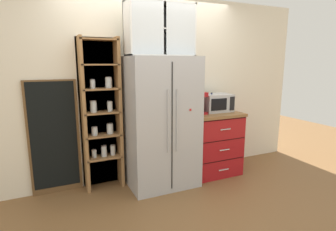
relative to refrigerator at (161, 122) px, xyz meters
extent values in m
plane|color=brown|center=(0.00, -0.01, -0.86)|extent=(10.73, 10.73, 0.00)
cube|color=silver|center=(0.00, 0.39, 0.42)|extent=(5.03, 0.10, 2.55)
cube|color=#B7BABF|center=(0.00, 0.00, 0.00)|extent=(0.90, 0.67, 1.72)
cube|color=black|center=(0.00, -0.34, 0.00)|extent=(0.01, 0.01, 1.58)
cylinder|color=#B7BABF|center=(-0.06, -0.35, 0.09)|extent=(0.02, 0.02, 0.77)
cylinder|color=#B7BABF|center=(0.06, -0.35, 0.09)|extent=(0.02, 0.02, 0.77)
cube|color=red|center=(0.25, -0.34, 0.21)|extent=(0.02, 0.01, 0.02)
cube|color=brown|center=(-0.73, 0.36, 0.12)|extent=(0.53, 0.04, 1.96)
cube|color=#9E7042|center=(-0.96, 0.22, 0.12)|extent=(0.04, 0.23, 1.96)
cube|color=#9E7042|center=(-0.51, 0.22, 0.12)|extent=(0.04, 0.23, 1.96)
cube|color=#9E7042|center=(-0.73, 0.22, -0.45)|extent=(0.47, 0.23, 0.02)
cylinder|color=silver|center=(-0.85, 0.24, -0.39)|extent=(0.06, 0.06, 0.10)
cylinder|color=white|center=(-0.85, 0.24, -0.40)|extent=(0.05, 0.05, 0.07)
cylinder|color=#B2B2B7|center=(-0.85, 0.24, -0.34)|extent=(0.06, 0.06, 0.01)
cylinder|color=silver|center=(-0.73, 0.22, -0.37)|extent=(0.07, 0.07, 0.14)
cylinder|color=brown|center=(-0.73, 0.22, -0.39)|extent=(0.06, 0.06, 0.09)
cylinder|color=#B2B2B7|center=(-0.73, 0.22, -0.30)|extent=(0.07, 0.07, 0.01)
cylinder|color=silver|center=(-0.61, 0.24, -0.38)|extent=(0.07, 0.07, 0.13)
cylinder|color=#B77A38|center=(-0.61, 0.24, -0.39)|extent=(0.06, 0.06, 0.09)
cylinder|color=#B2B2B7|center=(-0.61, 0.24, -0.31)|extent=(0.06, 0.06, 0.01)
cube|color=#9E7042|center=(-0.73, 0.22, -0.15)|extent=(0.47, 0.23, 0.02)
cylinder|color=silver|center=(-0.83, 0.22, -0.09)|extent=(0.08, 0.08, 0.10)
cylinder|color=#E0C67F|center=(-0.83, 0.22, -0.10)|extent=(0.07, 0.07, 0.07)
cylinder|color=#B2B2B7|center=(-0.83, 0.22, -0.03)|extent=(0.07, 0.07, 0.01)
cylinder|color=silver|center=(-0.64, 0.23, -0.07)|extent=(0.08, 0.08, 0.13)
cylinder|color=#CCB78C|center=(-0.64, 0.23, -0.09)|extent=(0.07, 0.07, 0.09)
cylinder|color=#B2B2B7|center=(-0.64, 0.23, 0.00)|extent=(0.08, 0.08, 0.01)
cube|color=#9E7042|center=(-0.73, 0.22, 0.15)|extent=(0.47, 0.23, 0.02)
cylinder|color=silver|center=(-0.83, 0.22, 0.23)|extent=(0.08, 0.08, 0.14)
cylinder|color=#382316|center=(-0.83, 0.22, 0.21)|extent=(0.07, 0.07, 0.09)
cylinder|color=#B2B2B7|center=(-0.83, 0.22, 0.31)|extent=(0.08, 0.08, 0.01)
cylinder|color=silver|center=(-0.63, 0.21, 0.22)|extent=(0.07, 0.07, 0.12)
cylinder|color=beige|center=(-0.63, 0.21, 0.21)|extent=(0.06, 0.06, 0.08)
cylinder|color=#B2B2B7|center=(-0.63, 0.21, 0.29)|extent=(0.06, 0.06, 0.01)
cube|color=#9E7042|center=(-0.73, 0.22, 0.46)|extent=(0.47, 0.23, 0.02)
cylinder|color=silver|center=(-0.83, 0.22, 0.52)|extent=(0.06, 0.06, 0.10)
cylinder|color=white|center=(-0.83, 0.22, 0.50)|extent=(0.05, 0.05, 0.07)
cylinder|color=#B2B2B7|center=(-0.83, 0.22, 0.57)|extent=(0.06, 0.06, 0.01)
cylinder|color=silver|center=(-0.63, 0.22, 0.53)|extent=(0.08, 0.08, 0.13)
cylinder|color=#2D2D2D|center=(-0.63, 0.22, 0.51)|extent=(0.07, 0.07, 0.09)
cylinder|color=#B2B2B7|center=(-0.63, 0.22, 0.60)|extent=(0.08, 0.08, 0.01)
cube|color=#9E7042|center=(-0.73, 0.22, 0.76)|extent=(0.47, 0.23, 0.02)
cube|color=#9E7042|center=(-0.73, 0.22, 1.06)|extent=(0.47, 0.23, 0.02)
cube|color=#A8161C|center=(0.85, 0.04, -0.42)|extent=(0.72, 0.59, 0.89)
cube|color=olive|center=(0.85, 0.04, 0.05)|extent=(0.75, 0.62, 0.04)
cube|color=black|center=(0.85, -0.26, -0.58)|extent=(0.70, 0.00, 0.01)
cube|color=silver|center=(0.85, -0.27, -0.71)|extent=(0.16, 0.01, 0.01)
cube|color=black|center=(0.85, -0.26, -0.28)|extent=(0.70, 0.00, 0.01)
cube|color=silver|center=(0.85, -0.27, -0.42)|extent=(0.16, 0.01, 0.01)
cube|color=black|center=(0.85, -0.26, 0.01)|extent=(0.70, 0.00, 0.01)
cube|color=silver|center=(0.85, -0.27, -0.12)|extent=(0.16, 0.01, 0.01)
cube|color=#B7BABF|center=(0.92, 0.09, 0.20)|extent=(0.44, 0.32, 0.26)
cube|color=black|center=(0.86, -0.07, 0.20)|extent=(0.26, 0.01, 0.17)
cube|color=black|center=(1.09, -0.07, 0.20)|extent=(0.08, 0.01, 0.20)
cube|color=#A8161C|center=(0.59, 0.02, 0.08)|extent=(0.17, 0.20, 0.03)
cube|color=#A8161C|center=(0.59, 0.09, 0.22)|extent=(0.17, 0.06, 0.30)
cube|color=#A8161C|center=(0.59, 0.02, 0.35)|extent=(0.17, 0.20, 0.06)
cylinder|color=black|center=(0.59, 0.01, 0.16)|extent=(0.11, 0.11, 0.12)
cylinder|color=#2D2D33|center=(0.85, -0.01, 0.11)|extent=(0.08, 0.08, 0.09)
torus|color=#2D2D33|center=(0.90, -0.01, 0.11)|extent=(0.05, 0.01, 0.05)
cylinder|color=navy|center=(0.85, 0.11, 0.11)|extent=(0.08, 0.08, 0.08)
torus|color=navy|center=(0.90, 0.11, 0.11)|extent=(0.05, 0.01, 0.05)
cylinder|color=navy|center=(0.85, 0.10, 0.17)|extent=(0.06, 0.06, 0.20)
cone|color=navy|center=(0.85, 0.10, 0.27)|extent=(0.06, 0.06, 0.04)
cylinder|color=navy|center=(0.85, 0.10, 0.30)|extent=(0.02, 0.02, 0.07)
cylinder|color=black|center=(0.85, 0.10, 0.34)|extent=(0.03, 0.03, 0.01)
cube|color=silver|center=(0.00, 0.17, 1.19)|extent=(0.86, 0.02, 0.65)
cube|color=silver|center=(0.00, 0.02, 1.50)|extent=(0.86, 0.32, 0.02)
cube|color=silver|center=(0.00, 0.02, 0.87)|extent=(0.86, 0.32, 0.02)
cube|color=silver|center=(-0.42, 0.02, 1.19)|extent=(0.02, 0.32, 0.65)
cube|color=silver|center=(0.42, 0.02, 1.19)|extent=(0.02, 0.32, 0.65)
cube|color=silver|center=(0.00, 0.02, 1.19)|extent=(0.83, 0.30, 0.02)
cube|color=silver|center=(-0.22, -0.13, 1.19)|extent=(0.40, 0.01, 0.61)
cube|color=silver|center=(0.22, -0.13, 1.19)|extent=(0.40, 0.01, 0.61)
cylinder|color=silver|center=(-0.30, 0.02, 0.88)|extent=(0.05, 0.05, 0.00)
cylinder|color=silver|center=(-0.30, 0.02, 0.91)|extent=(0.01, 0.01, 0.07)
cone|color=silver|center=(-0.30, 0.02, 0.97)|extent=(0.06, 0.06, 0.05)
cylinder|color=silver|center=(-0.10, 0.02, 0.88)|extent=(0.05, 0.05, 0.00)
cylinder|color=silver|center=(-0.10, 0.02, 0.91)|extent=(0.01, 0.01, 0.07)
cone|color=silver|center=(-0.10, 0.02, 0.97)|extent=(0.06, 0.06, 0.05)
cylinder|color=silver|center=(0.10, 0.02, 0.88)|extent=(0.05, 0.05, 0.00)
cylinder|color=silver|center=(0.10, 0.02, 0.91)|extent=(0.01, 0.01, 0.07)
cone|color=silver|center=(0.10, 0.02, 0.97)|extent=(0.06, 0.06, 0.05)
cylinder|color=silver|center=(0.30, 0.02, 0.88)|extent=(0.05, 0.05, 0.00)
cylinder|color=silver|center=(0.30, 0.02, 0.91)|extent=(0.01, 0.01, 0.07)
cone|color=silver|center=(0.30, 0.02, 0.97)|extent=(0.06, 0.06, 0.05)
cylinder|color=white|center=(-0.26, 0.02, 1.23)|extent=(0.06, 0.06, 0.07)
cylinder|color=white|center=(0.26, 0.02, 1.23)|extent=(0.06, 0.06, 0.07)
cube|color=brown|center=(-1.32, 0.32, -0.14)|extent=(0.60, 0.04, 1.44)
cube|color=black|center=(-1.32, 0.30, -0.11)|extent=(0.54, 0.01, 1.34)
camera|label=1|loc=(-1.36, -3.20, 0.78)|focal=28.66mm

